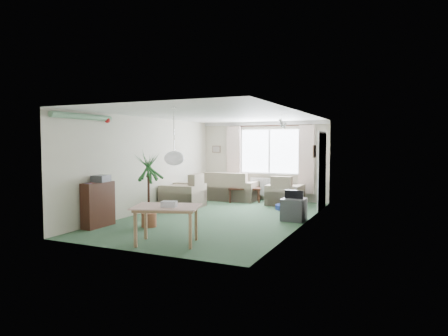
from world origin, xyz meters
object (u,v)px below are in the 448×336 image
at_px(tv_cube, 294,209).
at_px(pet_bed, 287,207).
at_px(houseplant, 149,189).
at_px(armchair_left, 183,191).
at_px(bookshelf, 98,205).
at_px(sofa, 229,186).
at_px(armchair_corner, 285,190).
at_px(dining_table, 167,225).
at_px(coffee_table, 244,195).

height_order(tv_cube, pet_bed, tv_cube).
xyz_separation_m(houseplant, tv_cube, (2.59, 1.94, -0.54)).
distance_m(armchair_left, bookshelf, 2.93).
height_order(sofa, armchair_corner, sofa).
bearing_deg(sofa, houseplant, 88.74).
bearing_deg(sofa, dining_table, 100.34).
height_order(armchair_left, dining_table, armchair_left).
distance_m(sofa, coffee_table, 0.63).
xyz_separation_m(armchair_corner, bookshelf, (-2.74, -4.51, 0.05)).
bearing_deg(sofa, armchair_corner, 170.51).
bearing_deg(armchair_corner, pet_bed, 110.95).
bearing_deg(bookshelf, sofa, 79.47).
distance_m(houseplant, dining_table, 1.60).
bearing_deg(houseplant, pet_bed, 58.22).
height_order(coffee_table, pet_bed, coffee_table).
bearing_deg(coffee_table, dining_table, -83.44).
bearing_deg(houseplant, bookshelf, -154.84).
distance_m(armchair_corner, bookshelf, 5.27).
relative_size(sofa, armchair_left, 1.67).
relative_size(armchair_corner, dining_table, 0.91).
bearing_deg(houseplant, tv_cube, 36.90).
relative_size(dining_table, pet_bed, 1.68).
xyz_separation_m(sofa, pet_bed, (2.10, -0.99, -0.37)).
distance_m(armchair_corner, tv_cube, 2.27).
bearing_deg(pet_bed, tv_cube, -68.71).
xyz_separation_m(armchair_left, tv_cube, (3.20, -0.52, -0.21)).
xyz_separation_m(armchair_left, houseplant, (0.61, -2.46, 0.32)).
relative_size(armchair_corner, coffee_table, 0.98).
bearing_deg(coffee_table, tv_cube, -46.43).
distance_m(sofa, pet_bed, 2.35).
relative_size(bookshelf, houseplant, 0.60).
distance_m(armchair_corner, houseplant, 4.45).
relative_size(coffee_table, houseplant, 0.60).
height_order(armchair_corner, tv_cube, armchair_corner).
xyz_separation_m(sofa, armchair_left, (-0.57, -1.84, 0.03)).
xyz_separation_m(coffee_table, tv_cube, (2.07, -2.17, 0.04)).
xyz_separation_m(bookshelf, houseplant, (0.95, 0.45, 0.32)).
relative_size(bookshelf, dining_table, 0.91).
height_order(armchair_left, pet_bed, armchair_left).
bearing_deg(armchair_left, tv_cube, 75.94).
height_order(sofa, bookshelf, bookshelf).
distance_m(sofa, bookshelf, 4.84).
distance_m(houseplant, tv_cube, 3.28).
distance_m(dining_table, tv_cube, 3.33).
bearing_deg(houseplant, sofa, 90.60).
xyz_separation_m(dining_table, tv_cube, (1.47, 2.99, -0.07)).
distance_m(coffee_table, tv_cube, 3.00).
xyz_separation_m(tv_cube, pet_bed, (-0.53, 1.37, -0.19)).
relative_size(coffee_table, dining_table, 0.92).
height_order(sofa, pet_bed, sofa).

